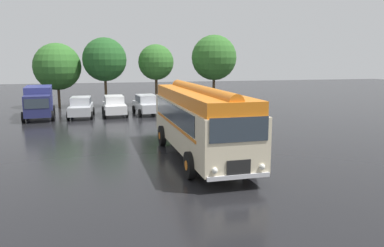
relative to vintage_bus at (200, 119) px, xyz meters
name	(u,v)px	position (x,y,z in m)	size (l,w,h in m)	color
ground_plane	(196,156)	(-0.12, 0.23, -1.89)	(120.00, 120.00, 0.00)	black
vintage_bus	(200,119)	(0.00, 0.00, 0.00)	(3.03, 10.18, 3.49)	beige
car_near_left	(81,107)	(-6.10, 14.51, -1.05)	(2.09, 4.27, 1.66)	#B7BABF
car_mid_left	(114,105)	(-3.42, 14.84, -1.05)	(2.07, 4.26, 1.66)	silver
car_mid_right	(147,104)	(-0.68, 14.99, -1.05)	(2.30, 4.36, 1.66)	#B7BABF
car_far_right	(181,104)	(2.30, 14.80, -1.05)	(2.34, 4.38, 1.66)	silver
box_van	(39,101)	(-9.37, 15.07, -0.53)	(2.71, 5.91, 2.50)	navy
tree_far_left	(57,67)	(-8.47, 21.72, 2.02)	(4.54, 4.54, 6.24)	#4C3823
tree_left_of_centre	(104,59)	(-4.03, 20.80, 2.79)	(4.22, 4.22, 6.77)	#4C3823
tree_centre	(157,62)	(1.11, 20.77, 2.54)	(3.57, 3.57, 6.17)	#4C3823
tree_right_of_centre	(214,57)	(7.10, 20.50, 2.99)	(4.65, 4.65, 7.17)	#4C3823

